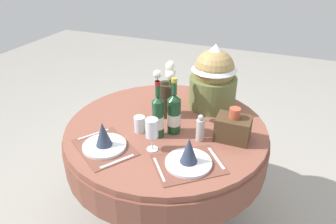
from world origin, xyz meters
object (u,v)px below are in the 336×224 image
at_px(place_setting_right, 189,157).
at_px(woven_basket_side_right, 233,128).
at_px(wine_bottle_centre, 158,116).
at_px(wine_glass_right, 152,129).
at_px(dining_table, 166,144).
at_px(gift_tub_back_right, 214,75).
at_px(pepper_mill, 200,129).
at_px(tumbler_near_right, 140,124).
at_px(place_setting_left, 104,141).
at_px(flower_vase, 167,92).
at_px(wine_bottle_left, 174,113).

relative_size(place_setting_right, woven_basket_side_right, 2.14).
relative_size(wine_bottle_centre, wine_glass_right, 1.83).
relative_size(dining_table, gift_tub_back_right, 2.86).
xyz_separation_m(wine_bottle_centre, pepper_mill, (0.24, 0.05, -0.05)).
bearing_deg(pepper_mill, gift_tub_back_right, 96.00).
distance_m(tumbler_near_right, pepper_mill, 0.36).
bearing_deg(dining_table, place_setting_left, -123.56).
xyz_separation_m(dining_table, place_setting_left, (-0.23, -0.34, 0.18)).
xyz_separation_m(place_setting_left, tumbler_near_right, (0.11, 0.22, 0.00)).
bearing_deg(wine_bottle_centre, wine_glass_right, -80.10).
bearing_deg(gift_tub_back_right, flower_vase, -136.08).
bearing_deg(wine_glass_right, pepper_mill, 40.53).
xyz_separation_m(tumbler_near_right, pepper_mill, (0.36, 0.04, 0.03)).
height_order(flower_vase, wine_bottle_left, flower_vase).
bearing_deg(wine_bottle_left, wine_glass_right, -102.29).
bearing_deg(wine_bottle_centre, dining_table, 89.91).
height_order(dining_table, place_setting_left, place_setting_left).
distance_m(dining_table, pepper_mill, 0.33).
xyz_separation_m(dining_table, flower_vase, (-0.04, 0.12, 0.31)).
height_order(place_setting_right, pepper_mill, pepper_mill).
xyz_separation_m(place_setting_right, wine_bottle_centre, (-0.25, 0.19, 0.08)).
relative_size(tumbler_near_right, pepper_mill, 0.59).
height_order(wine_bottle_left, wine_glass_right, wine_bottle_left).
distance_m(wine_bottle_centre, gift_tub_back_right, 0.52).
distance_m(place_setting_right, wine_bottle_left, 0.33).
distance_m(wine_bottle_left, wine_glass_right, 0.21).
bearing_deg(wine_bottle_centre, gift_tub_back_right, 67.91).
distance_m(wine_glass_right, gift_tub_back_right, 0.64).
distance_m(place_setting_right, wine_glass_right, 0.25).
bearing_deg(place_setting_left, gift_tub_back_right, 58.89).
bearing_deg(woven_basket_side_right, gift_tub_back_right, 121.63).
bearing_deg(dining_table, wine_bottle_left, -34.99).
height_order(wine_bottle_centre, tumbler_near_right, wine_bottle_centre).
relative_size(dining_table, wine_glass_right, 6.63).
bearing_deg(pepper_mill, place_setting_right, -87.12).
distance_m(dining_table, wine_glass_right, 0.37).
relative_size(place_setting_left, wine_glass_right, 2.25).
bearing_deg(tumbler_near_right, gift_tub_back_right, 56.26).
relative_size(place_setting_right, wine_glass_right, 2.26).
height_order(wine_bottle_centre, wine_glass_right, wine_bottle_centre).
bearing_deg(wine_bottle_left, dining_table, 145.01).
bearing_deg(pepper_mill, wine_bottle_centre, -168.81).
xyz_separation_m(place_setting_left, place_setting_right, (0.48, 0.03, 0.00)).
bearing_deg(place_setting_left, tumbler_near_right, 64.90).
bearing_deg(place_setting_right, wine_bottle_left, 124.64).
height_order(dining_table, wine_bottle_centre, wine_bottle_centre).
bearing_deg(gift_tub_back_right, tumbler_near_right, -123.74).
relative_size(place_setting_right, tumbler_near_right, 4.38).
height_order(dining_table, woven_basket_side_right, woven_basket_side_right).
xyz_separation_m(flower_vase, woven_basket_side_right, (0.45, -0.12, -0.09)).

